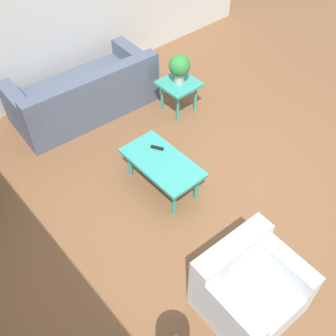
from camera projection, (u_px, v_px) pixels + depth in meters
name	position (u px, v px, depth m)	size (l,w,h in m)	color
ground_plane	(210.00, 189.00, 4.81)	(14.00, 14.00, 0.00)	brown
sofa	(85.00, 95.00, 5.65)	(1.06, 2.09, 0.77)	#4C566B
armchair	(248.00, 287.00, 3.60)	(0.83, 0.88, 0.73)	silver
coffee_table	(162.00, 164.00, 4.59)	(1.00, 0.53, 0.42)	teal
side_table_plant	(179.00, 87.00, 5.58)	(0.51, 0.51, 0.48)	teal
potted_plant	(179.00, 67.00, 5.34)	(0.30, 0.30, 0.42)	#B2ADA3
remote_control	(157.00, 148.00, 4.69)	(0.16, 0.11, 0.02)	black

